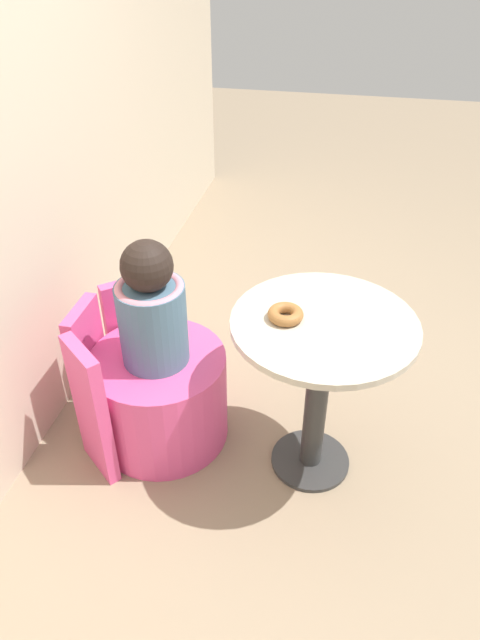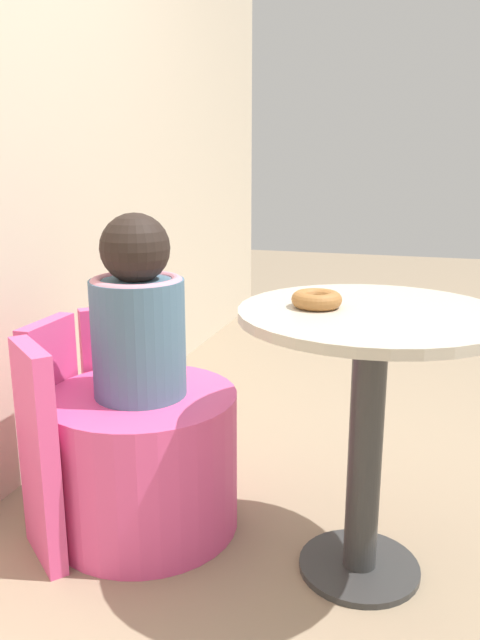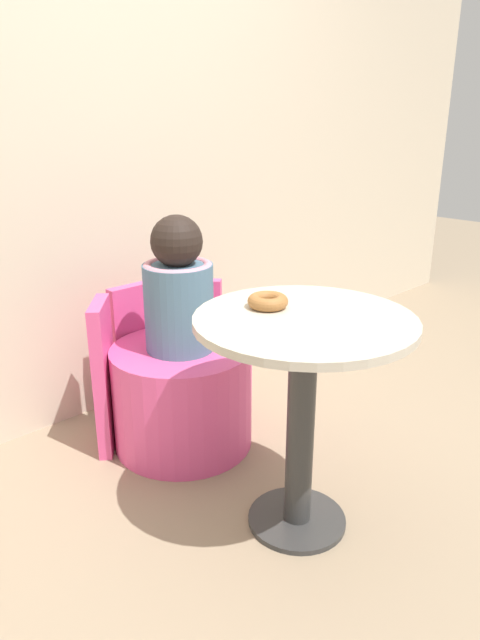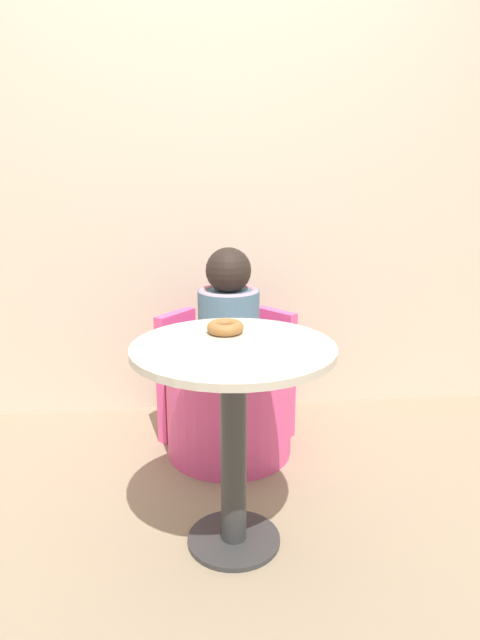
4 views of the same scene
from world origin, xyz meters
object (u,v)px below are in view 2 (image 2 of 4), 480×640
object	(u,v)px
tub_chair	(144,460)
child_figure	(138,315)
donut	(317,299)
round_table	(369,383)

from	to	relation	value
tub_chair	child_figure	world-z (taller)	child_figure
donut	round_table	bearing A→B (deg)	-83.76
tub_chair	donut	world-z (taller)	donut
child_figure	donut	size ratio (longest dim) A/B	4.17
tub_chair	child_figure	xyz separation A→B (m)	(-0.00, -0.00, 0.44)
round_table	child_figure	distance (m)	0.66
donut	child_figure	bearing A→B (deg)	84.07
round_table	tub_chair	world-z (taller)	round_table
round_table	donut	bearing A→B (deg)	96.24
tub_chair	donut	size ratio (longest dim) A/B	4.47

